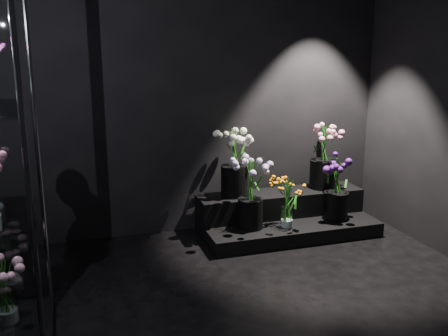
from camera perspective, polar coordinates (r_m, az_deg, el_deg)
name	(u,v)px	position (r m, az deg, el deg)	size (l,w,h in m)	color
floor	(267,328)	(3.55, 4.94, -17.75)	(4.00, 4.00, 0.00)	black
wall_back	(192,94)	(4.95, -3.65, 8.48)	(4.00, 4.00, 0.00)	black
display_riser	(284,216)	(5.17, 6.88, -5.44)	(1.74, 0.77, 0.39)	black
bouquet_orange_bells	(287,201)	(4.83, 7.26, -3.71)	(0.31, 0.31, 0.52)	white
bouquet_lilac	(251,188)	(4.73, 3.06, -2.27)	(0.42, 0.42, 0.70)	black
bouquet_purple	(337,183)	(5.12, 12.77, -1.73)	(0.35, 0.35, 0.67)	black
bouquet_cream_roses	(235,158)	(4.94, 1.22, 1.16)	(0.39, 0.39, 0.70)	black
bouquet_pink_roses	(324,155)	(5.33, 11.34, 1.46)	(0.48, 0.48, 0.65)	black
bouquet_case_base_pink	(5,290)	(3.59, -23.77, -12.68)	(0.38, 0.38, 0.42)	white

